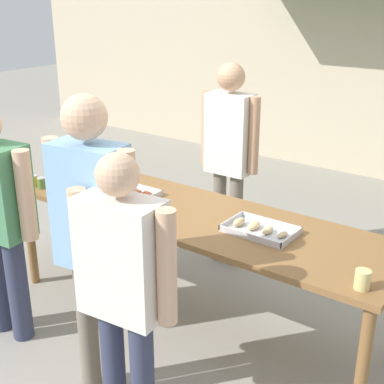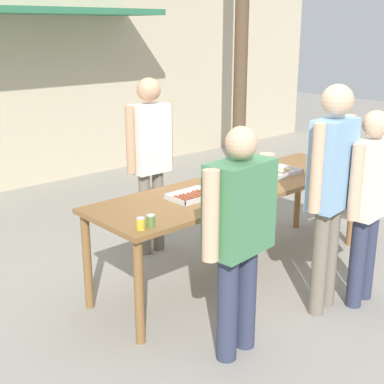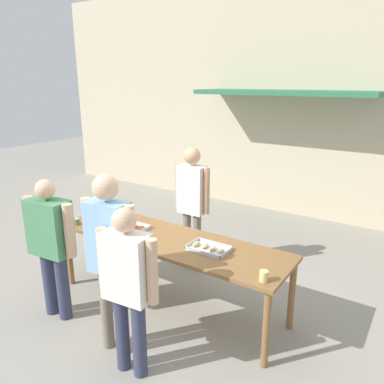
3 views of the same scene
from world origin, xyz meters
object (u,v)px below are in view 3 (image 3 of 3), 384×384
Objects in this scene: food_tray_sausages at (132,227)px; person_customer_with_cup at (128,280)px; condiment_jar_mustard at (72,220)px; food_tray_buns at (208,248)px; condiment_jar_ketchup at (77,222)px; beer_cup at (264,276)px; person_customer_waiting_in_line at (110,249)px; person_customer_holding_hotdog at (51,239)px; person_server_behind_table at (192,197)px.

food_tray_sausages is 0.24× the size of person_customer_with_cup.
food_tray_buns is at bearing 9.23° from condiment_jar_mustard.
condiment_jar_mustard and condiment_jar_ketchup have the same top height.
condiment_jar_mustard is 2.60m from beer_cup.
condiment_jar_ketchup is 1.41m from person_customer_waiting_in_line.
condiment_jar_ketchup is at bearing -31.95° from person_customer_with_cup.
food_tray_sausages is 4.44× the size of condiment_jar_mustard.
person_customer_with_cup is at bearing -26.13° from condiment_jar_ketchup.
food_tray_buns is at bearing -104.31° from person_customer_with_cup.
beer_cup is (0.77, -0.29, 0.03)m from food_tray_buns.
person_customer_holding_hotdog reaches higher than food_tray_sausages.
food_tray_sausages is at bearing -65.81° from person_customer_waiting_in_line.
condiment_jar_ketchup is 0.05× the size of person_customer_holding_hotdog.
beer_cup is 0.06× the size of person_customer_holding_hotdog.
person_server_behind_table is at bearing 142.64° from beer_cup.
person_server_behind_table reaches higher than person_customer_with_cup.
food_tray_sausages is at bearing -118.75° from person_customer_holding_hotdog.
person_customer_waiting_in_line is (-0.34, 0.13, 0.15)m from person_customer_with_cup.
condiment_jar_mustard is 1.49m from person_customer_waiting_in_line.
food_tray_buns is 5.09× the size of condiment_jar_mustard.
person_customer_waiting_in_line is (-1.27, -0.65, 0.19)m from beer_cup.
person_server_behind_table is at bearing -115.54° from person_customer_holding_hotdog.
person_customer_holding_hotdog is (-1.46, -0.89, 0.08)m from food_tray_buns.
food_tray_buns is 1.24m from person_server_behind_table.
person_customer_waiting_in_line reaches higher than person_server_behind_table.
condiment_jar_ketchup reaches higher than food_tray_sausages.
condiment_jar_mustard is at bearing -33.26° from person_customer_waiting_in_line.
condiment_jar_mustard is 0.05× the size of person_customer_with_cup.
person_customer_waiting_in_line reaches higher than condiment_jar_ketchup.
person_server_behind_table is (1.02, 1.21, 0.17)m from condiment_jar_mustard.
person_customer_with_cup is (-0.93, -0.78, 0.04)m from beer_cup.
person_server_behind_table is 1.92m from person_customer_holding_hotdog.
person_server_behind_table is 1.88m from person_customer_waiting_in_line.
food_tray_sausages is 0.21× the size of person_customer_waiting_in_line.
food_tray_buns is 1.09m from person_customer_waiting_in_line.
person_customer_waiting_in_line reaches higher than beer_cup.
beer_cup is (2.51, 0.01, 0.01)m from condiment_jar_ketchup.
food_tray_sausages is at bearing 24.22° from condiment_jar_ketchup.
person_customer_holding_hotdog reaches higher than food_tray_buns.
person_customer_waiting_in_line is at bearing -25.73° from condiment_jar_mustard.
condiment_jar_mustard reaches higher than food_tray_buns.
beer_cup is at bearing -8.84° from food_tray_sausages.
food_tray_buns is 4.27× the size of beer_cup.
food_tray_buns is at bearing 9.67° from condiment_jar_ketchup.
beer_cup reaches higher than condiment_jar_mustard.
person_customer_with_cup is at bearing -98.50° from food_tray_buns.
person_customer_holding_hotdog is at bearing -164.97° from beer_cup.
food_tray_sausages is 0.81m from condiment_jar_mustard.
beer_cup reaches higher than condiment_jar_ketchup.
food_tray_sausages is at bearing 21.67° from condiment_jar_mustard.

